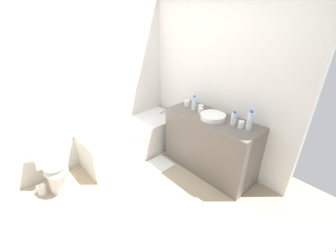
{
  "coord_description": "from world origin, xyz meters",
  "views": [
    {
      "loc": [
        -1.06,
        -1.92,
        2.19
      ],
      "look_at": [
        0.75,
        0.09,
        0.77
      ],
      "focal_mm": 23.47,
      "sensor_mm": 36.0,
      "label": 1
    }
  ],
  "objects_px": {
    "water_bottle_1": "(234,119)",
    "water_bottle_2": "(250,121)",
    "sink_basin": "(213,117)",
    "sink_faucet": "(222,113)",
    "drinking_glass_3": "(241,124)",
    "toilet_paper_roll": "(42,190)",
    "bath_mat": "(154,167)",
    "drinking_glass_2": "(187,103)",
    "toilet": "(54,167)",
    "drinking_glass_0": "(201,108)",
    "drinking_glass_1": "(201,111)",
    "bathtub": "(133,138)",
    "water_bottle_0": "(194,103)"
  },
  "relations": [
    {
      "from": "drinking_glass_2",
      "to": "toilet_paper_roll",
      "type": "xyz_separation_m",
      "value": [
        -2.12,
        0.62,
        -0.86
      ]
    },
    {
      "from": "toilet",
      "to": "drinking_glass_0",
      "type": "distance_m",
      "value": 2.17
    },
    {
      "from": "water_bottle_1",
      "to": "drinking_glass_1",
      "type": "height_order",
      "value": "water_bottle_1"
    },
    {
      "from": "drinking_glass_2",
      "to": "toilet_paper_roll",
      "type": "relative_size",
      "value": 0.67
    },
    {
      "from": "bathtub",
      "to": "sink_faucet",
      "type": "bearing_deg",
      "value": -56.05
    },
    {
      "from": "sink_faucet",
      "to": "toilet_paper_roll",
      "type": "height_order",
      "value": "sink_faucet"
    },
    {
      "from": "sink_basin",
      "to": "drinking_glass_3",
      "type": "height_order",
      "value": "drinking_glass_3"
    },
    {
      "from": "water_bottle_1",
      "to": "drinking_glass_3",
      "type": "height_order",
      "value": "water_bottle_1"
    },
    {
      "from": "drinking_glass_1",
      "to": "toilet_paper_roll",
      "type": "xyz_separation_m",
      "value": [
        -2.06,
        0.96,
        -0.86
      ]
    },
    {
      "from": "water_bottle_1",
      "to": "water_bottle_2",
      "type": "xyz_separation_m",
      "value": [
        0.04,
        -0.2,
        0.03
      ]
    },
    {
      "from": "sink_faucet",
      "to": "drinking_glass_0",
      "type": "height_order",
      "value": "drinking_glass_0"
    },
    {
      "from": "drinking_glass_0",
      "to": "bath_mat",
      "type": "height_order",
      "value": "drinking_glass_0"
    },
    {
      "from": "water_bottle_1",
      "to": "toilet_paper_roll",
      "type": "height_order",
      "value": "water_bottle_1"
    },
    {
      "from": "drinking_glass_0",
      "to": "drinking_glass_1",
      "type": "bearing_deg",
      "value": -135.21
    },
    {
      "from": "drinking_glass_0",
      "to": "drinking_glass_3",
      "type": "bearing_deg",
      "value": -91.86
    },
    {
      "from": "water_bottle_2",
      "to": "toilet_paper_roll",
      "type": "bearing_deg",
      "value": 141.86
    },
    {
      "from": "sink_faucet",
      "to": "water_bottle_0",
      "type": "height_order",
      "value": "water_bottle_0"
    },
    {
      "from": "water_bottle_2",
      "to": "drinking_glass_0",
      "type": "relative_size",
      "value": 2.68
    },
    {
      "from": "water_bottle_1",
      "to": "water_bottle_2",
      "type": "relative_size",
      "value": 0.76
    },
    {
      "from": "water_bottle_1",
      "to": "bath_mat",
      "type": "relative_size",
      "value": 0.33
    },
    {
      "from": "toilet",
      "to": "drinking_glass_2",
      "type": "bearing_deg",
      "value": 78.09
    },
    {
      "from": "drinking_glass_3",
      "to": "toilet_paper_roll",
      "type": "xyz_separation_m",
      "value": [
        -2.1,
        1.57,
        -0.86
      ]
    },
    {
      "from": "water_bottle_2",
      "to": "drinking_glass_0",
      "type": "height_order",
      "value": "water_bottle_2"
    },
    {
      "from": "sink_basin",
      "to": "drinking_glass_3",
      "type": "xyz_separation_m",
      "value": [
        0.05,
        -0.4,
        0.01
      ]
    },
    {
      "from": "toilet_paper_roll",
      "to": "drinking_glass_2",
      "type": "bearing_deg",
      "value": -16.33
    },
    {
      "from": "sink_faucet",
      "to": "drinking_glass_1",
      "type": "distance_m",
      "value": 0.29
    },
    {
      "from": "drinking_glass_1",
      "to": "water_bottle_0",
      "type": "bearing_deg",
      "value": 78.02
    },
    {
      "from": "drinking_glass_0",
      "to": "drinking_glass_2",
      "type": "bearing_deg",
      "value": 89.88
    },
    {
      "from": "sink_faucet",
      "to": "toilet_paper_roll",
      "type": "bearing_deg",
      "value": 152.31
    },
    {
      "from": "water_bottle_2",
      "to": "sink_faucet",
      "type": "bearing_deg",
      "value": 75.72
    },
    {
      "from": "sink_basin",
      "to": "sink_faucet",
      "type": "distance_m",
      "value": 0.2
    },
    {
      "from": "drinking_glass_1",
      "to": "sink_basin",
      "type": "bearing_deg",
      "value": -93.59
    },
    {
      "from": "toilet",
      "to": "drinking_glass_2",
      "type": "xyz_separation_m",
      "value": [
        1.9,
        -0.59,
        0.57
      ]
    },
    {
      "from": "drinking_glass_2",
      "to": "bath_mat",
      "type": "bearing_deg",
      "value": 175.49
    },
    {
      "from": "sink_faucet",
      "to": "toilet_paper_roll",
      "type": "relative_size",
      "value": 1.18
    },
    {
      "from": "water_bottle_0",
      "to": "drinking_glass_2",
      "type": "relative_size",
      "value": 2.5
    },
    {
      "from": "drinking_glass_0",
      "to": "drinking_glass_3",
      "type": "relative_size",
      "value": 1.05
    },
    {
      "from": "water_bottle_0",
      "to": "toilet_paper_roll",
      "type": "xyz_separation_m",
      "value": [
        -2.09,
        0.79,
        -0.92
      ]
    },
    {
      "from": "bathtub",
      "to": "sink_faucet",
      "type": "height_order",
      "value": "bathtub"
    },
    {
      "from": "sink_basin",
      "to": "sink_faucet",
      "type": "bearing_deg",
      "value": 0.0
    },
    {
      "from": "drinking_glass_2",
      "to": "water_bottle_1",
      "type": "bearing_deg",
      "value": -92.34
    },
    {
      "from": "toilet",
      "to": "water_bottle_0",
      "type": "distance_m",
      "value": 2.12
    },
    {
      "from": "sink_faucet",
      "to": "sink_basin",
      "type": "bearing_deg",
      "value": 180.0
    },
    {
      "from": "drinking_glass_3",
      "to": "bath_mat",
      "type": "distance_m",
      "value": 1.5
    },
    {
      "from": "bathtub",
      "to": "bath_mat",
      "type": "bearing_deg",
      "value": -89.97
    },
    {
      "from": "water_bottle_2",
      "to": "drinking_glass_1",
      "type": "bearing_deg",
      "value": 95.28
    },
    {
      "from": "sink_basin",
      "to": "drinking_glass_2",
      "type": "xyz_separation_m",
      "value": [
        0.08,
        0.56,
        0.01
      ]
    },
    {
      "from": "toilet",
      "to": "water_bottle_0",
      "type": "bearing_deg",
      "value": 73.42
    },
    {
      "from": "water_bottle_0",
      "to": "drinking_glass_1",
      "type": "distance_m",
      "value": 0.19
    },
    {
      "from": "drinking_glass_1",
      "to": "toilet_paper_roll",
      "type": "height_order",
      "value": "drinking_glass_1"
    }
  ]
}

